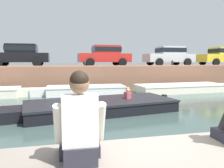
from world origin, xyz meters
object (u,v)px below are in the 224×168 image
car_rightmost_yellow (223,56)px  boat_moored_east_cream (184,88)px  car_left_inner_black (21,54)px  car_centre_red (105,55)px  car_right_inner_silver (169,55)px  mooring_bollard_east (172,63)px  motorboat_passing (95,106)px  person_seated_left (80,127)px  boat_moored_central_white (82,90)px  mooring_bollard_mid (85,63)px

car_rightmost_yellow → boat_moored_east_cream: bearing=-149.6°
car_left_inner_black → car_centre_red: same height
car_left_inner_black → car_rightmost_yellow: size_ratio=0.93×
boat_moored_east_cream → car_right_inner_silver: 4.01m
boat_moored_east_cream → mooring_bollard_east: mooring_bollard_east is taller
motorboat_passing → person_seated_left: (-1.03, -6.22, 1.11)m
car_left_inner_black → car_rightmost_yellow: (16.21, -0.00, 0.00)m
mooring_bollard_east → motorboat_passing: bearing=-135.9°
boat_moored_central_white → person_seated_left: person_seated_left is taller
boat_moored_east_cream → mooring_bollard_east: bearing=83.8°
boat_moored_central_white → car_centre_red: bearing=57.1°
boat_moored_central_white → car_right_inner_silver: size_ratio=1.45×
mooring_bollard_east → person_seated_left: (-7.83, -12.80, -0.53)m
boat_moored_central_white → car_centre_red: (1.97, 3.05, 2.22)m
motorboat_passing → car_centre_red: car_centre_red is taller
boat_moored_central_white → boat_moored_east_cream: 6.67m
boat_moored_central_white → motorboat_passing: motorboat_passing is taller
boat_moored_central_white → car_centre_red: size_ratio=1.42×
person_seated_left → car_rightmost_yellow: bearing=46.6°
boat_moored_central_white → car_rightmost_yellow: 12.82m
car_right_inner_silver → person_seated_left: bearing=-120.3°
car_centre_red → mooring_bollard_east: (4.92, -1.18, -0.61)m
car_left_inner_black → car_right_inner_silver: 11.18m
mooring_bollard_east → boat_moored_central_white: bearing=-164.8°
boat_moored_east_cream → car_rightmost_yellow: size_ratio=1.69×
mooring_bollard_mid → mooring_bollard_east: size_ratio=1.00×
car_left_inner_black → mooring_bollard_east: 10.93m
boat_moored_central_white → car_centre_red: 4.26m
car_centre_red → car_right_inner_silver: same height
boat_moored_central_white → person_seated_left: 11.02m
car_right_inner_silver → person_seated_left: 16.22m
motorboat_passing → person_seated_left: size_ratio=7.46×
boat_moored_central_white → car_rightmost_yellow: size_ratio=1.33×
boat_moored_east_cream → car_right_inner_silver: bearing=80.4°
mooring_bollard_mid → person_seated_left: mooring_bollard_mid is taller
motorboat_passing → mooring_bollard_east: mooring_bollard_east is taller
car_centre_red → mooring_bollard_mid: bearing=-144.2°
boat_moored_east_cream → car_left_inner_black: size_ratio=1.81×
boat_moored_east_cream → motorboat_passing: (-6.57, -4.46, -0.02)m
motorboat_passing → car_left_inner_black: bearing=117.6°
motorboat_passing → car_left_inner_black: (-4.05, 7.75, 2.25)m
boat_moored_central_white → boat_moored_east_cream: bearing=-2.1°
car_rightmost_yellow → mooring_bollard_east: bearing=-167.7°
car_centre_red → car_rightmost_yellow: size_ratio=0.93×
car_left_inner_black → mooring_bollard_east: bearing=-6.2°
car_rightmost_yellow → mooring_bollard_mid: 11.99m
car_right_inner_silver → person_seated_left: car_right_inner_silver is taller
boat_moored_east_cream → motorboat_passing: 7.94m
mooring_bollard_east → boat_moored_east_cream: bearing=-96.2°
car_rightmost_yellow → boat_moored_central_white: bearing=-166.0°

